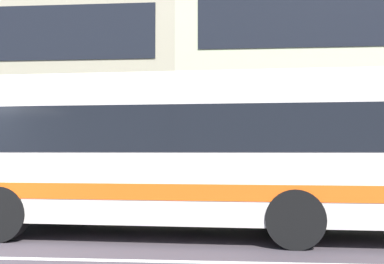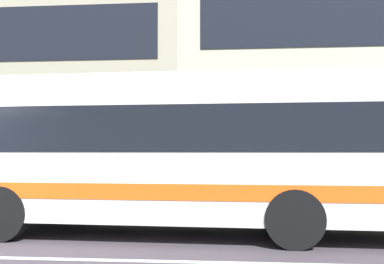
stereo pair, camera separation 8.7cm
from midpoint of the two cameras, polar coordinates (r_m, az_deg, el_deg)
hedge_row_far at (r=13.69m, az=-14.48°, el=-7.50°), size 18.97×1.10×0.75m
apartment_block_left at (r=25.78m, az=-21.29°, el=6.17°), size 18.62×10.26×10.73m
transit_bus at (r=9.27m, az=7.72°, el=-1.97°), size 11.19×3.06×3.05m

